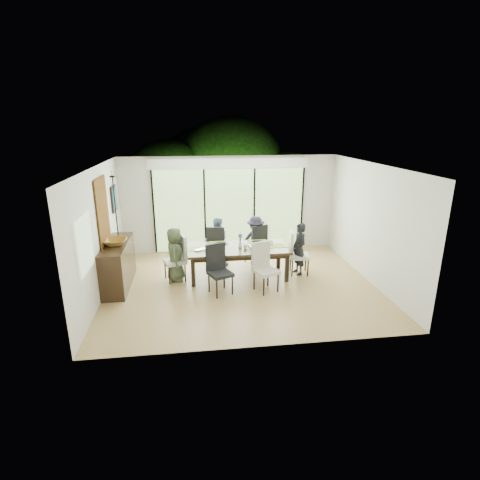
{
  "coord_description": "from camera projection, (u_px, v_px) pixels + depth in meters",
  "views": [
    {
      "loc": [
        -1.06,
        -7.8,
        3.55
      ],
      "look_at": [
        0.0,
        0.25,
        1.0
      ],
      "focal_mm": 28.0,
      "sensor_mm": 36.0,
      "label": 1
    }
  ],
  "objects": [
    {
      "name": "tapestry",
      "position": [
        103.0,
        212.0,
        8.07
      ],
      "size": [
        0.02,
        1.0,
        1.5
      ],
      "primitive_type": "cube",
      "color": "brown",
      "rests_on": "wall_left"
    },
    {
      "name": "ceiling",
      "position": [
        242.0,
        165.0,
        7.76
      ],
      "size": [
        6.0,
        5.0,
        0.01
      ],
      "primitive_type": "cube",
      "color": "white",
      "rests_on": "wall_back"
    },
    {
      "name": "hyacinth_stems",
      "position": [
        240.0,
        240.0,
        8.82
      ],
      "size": [
        0.04,
        0.04,
        0.16
      ],
      "primitive_type": "cylinder",
      "color": "#337226",
      "rests_on": "table_top"
    },
    {
      "name": "person_left_end",
      "position": [
        175.0,
        254.0,
        8.66
      ],
      "size": [
        0.41,
        0.62,
        1.28
      ],
      "primitive_type": "imported",
      "rotation": [
        0.0,
        0.0,
        1.51
      ],
      "color": "#414F35",
      "rests_on": "floor"
    },
    {
      "name": "floor",
      "position": [
        241.0,
        285.0,
        8.57
      ],
      "size": [
        6.0,
        5.0,
        0.01
      ],
      "primitive_type": "cube",
      "color": "olive",
      "rests_on": "ground"
    },
    {
      "name": "cup_b",
      "position": [
        245.0,
        247.0,
        8.73
      ],
      "size": [
        0.14,
        0.14,
        0.09
      ],
      "primitive_type": "imported",
      "rotation": [
        0.0,
        0.0,
        2.37
      ],
      "color": "white",
      "rests_on": "table_top"
    },
    {
      "name": "cup_a",
      "position": [
        208.0,
        245.0,
        8.86
      ],
      "size": [
        0.15,
        0.15,
        0.09
      ],
      "primitive_type": "imported",
      "rotation": [
        0.0,
        0.0,
        0.29
      ],
      "color": "white",
      "rests_on": "table_top"
    },
    {
      "name": "chair_near_left",
      "position": [
        220.0,
        270.0,
        7.99
      ],
      "size": [
        0.6,
        0.6,
        1.09
      ],
      "primitive_type": null,
      "rotation": [
        0.0,
        0.0,
        0.4
      ],
      "color": "black",
      "rests_on": "floor"
    },
    {
      "name": "bowl",
      "position": [
        115.0,
        242.0,
        8.15
      ],
      "size": [
        0.53,
        0.53,
        0.13
      ],
      "primitive_type": "imported",
      "color": "brown",
      "rests_on": "sideboard"
    },
    {
      "name": "mullion_d",
      "position": [
        302.0,
        208.0,
        10.8
      ],
      "size": [
        0.05,
        0.04,
        2.3
      ],
      "primitive_type": "cube",
      "color": "black",
      "rests_on": "wall_back"
    },
    {
      "name": "placemat_right",
      "position": [
        278.0,
        246.0,
        8.93
      ],
      "size": [
        0.43,
        0.32,
        0.01
      ],
      "primitive_type": "cube",
      "color": "olive",
      "rests_on": "table_top"
    },
    {
      "name": "book",
      "position": [
        249.0,
        246.0,
        8.89
      ],
      "size": [
        0.19,
        0.24,
        0.02
      ],
      "primitive_type": "imported",
      "rotation": [
        0.0,
        0.0,
        0.16
      ],
      "color": "white",
      "rests_on": "table_top"
    },
    {
      "name": "chair_far_left",
      "position": [
        217.0,
        245.0,
        9.62
      ],
      "size": [
        0.54,
        0.54,
        1.09
      ],
      "primitive_type": null,
      "rotation": [
        0.0,
        0.0,
        2.94
      ],
      "color": "black",
      "rests_on": "floor"
    },
    {
      "name": "laptop",
      "position": [
        202.0,
        250.0,
        8.61
      ],
      "size": [
        0.39,
        0.35,
        0.03
      ],
      "primitive_type": "imported",
      "rotation": [
        0.0,
        0.0,
        0.58
      ],
      "color": "silver",
      "rests_on": "table_top"
    },
    {
      "name": "foliage_far",
      "position": [
        203.0,
        176.0,
        14.16
      ],
      "size": [
        3.6,
        3.6,
        3.6
      ],
      "primitive_type": "sphere",
      "color": "#14380F",
      "rests_on": "ground"
    },
    {
      "name": "foliage_left",
      "position": [
        169.0,
        187.0,
        12.84
      ],
      "size": [
        3.2,
        3.2,
        3.2
      ],
      "primitive_type": "sphere",
      "color": "#14380F",
      "rests_on": "ground"
    },
    {
      "name": "side_window",
      "position": [
        85.0,
        244.0,
        6.62
      ],
      "size": [
        0.02,
        0.9,
        1.0
      ],
      "primitive_type": "cube",
      "color": "#8CAD7F",
      "rests_on": "wall_left"
    },
    {
      "name": "wall_right",
      "position": [
        372.0,
        223.0,
        8.55
      ],
      "size": [
        0.02,
        5.0,
        2.7
      ],
      "primitive_type": "cube",
      "color": "silver",
      "rests_on": "floor"
    },
    {
      "name": "platter_base",
      "position": [
        216.0,
        252.0,
        8.46
      ],
      "size": [
        0.26,
        0.26,
        0.02
      ],
      "primitive_type": "cube",
      "color": "white",
      "rests_on": "table_top"
    },
    {
      "name": "person_right_end",
      "position": [
        299.0,
        249.0,
        9.03
      ],
      "size": [
        0.49,
        0.66,
        1.28
      ],
      "primitive_type": "imported",
      "rotation": [
        0.0,
        0.0,
        -1.36
      ],
      "color": "black",
      "rests_on": "floor"
    },
    {
      "name": "glass_doors",
      "position": [
        230.0,
        210.0,
        10.55
      ],
      "size": [
        4.2,
        0.02,
        2.3
      ],
      "primitive_type": "cube",
      "color": "#598C3F",
      "rests_on": "wall_back"
    },
    {
      "name": "chair_near_right",
      "position": [
        266.0,
        268.0,
        8.11
      ],
      "size": [
        0.6,
        0.6,
        1.09
      ],
      "primitive_type": null,
      "rotation": [
        0.0,
        0.0,
        0.41
      ],
      "color": "beige",
      "rests_on": "floor"
    },
    {
      "name": "papers",
      "position": [
        268.0,
        247.0,
        8.85
      ],
      "size": [
        0.3,
        0.22,
        0.0
      ],
      "primitive_type": "cube",
      "color": "white",
      "rests_on": "table_top"
    },
    {
      "name": "cup_c",
      "position": [
        271.0,
        243.0,
        9.0
      ],
      "size": [
        0.13,
        0.13,
        0.09
      ],
      "primitive_type": "imported",
      "rotation": [
        0.0,
        0.0,
        3.23
      ],
      "color": "white",
      "rests_on": "table_top"
    },
    {
      "name": "table_apron",
      "position": [
        238.0,
        252.0,
        8.85
      ],
      "size": [
        2.17,
        0.89,
        0.1
      ],
      "primitive_type": "cube",
      "color": "black",
      "rests_on": "floor"
    },
    {
      "name": "sideboard",
      "position": [
        118.0,
        264.0,
        8.41
      ],
      "size": [
        0.5,
        1.79,
        1.01
      ],
      "primitive_type": "cube",
      "color": "black",
      "rests_on": "floor"
    },
    {
      "name": "foliage_right",
      "position": [
        284.0,
        191.0,
        13.2
      ],
      "size": [
        2.8,
        2.8,
        2.8
      ],
      "primitive_type": "sphere",
      "color": "#14380F",
      "rests_on": "ground"
    },
    {
      "name": "chair_left_end",
      "position": [
        174.0,
        258.0,
        8.69
      ],
      "size": [
        0.57,
        0.57,
        1.09
      ],
      "primitive_type": null,
      "rotation": [
        0.0,
        0.0,
        -1.27
      ],
      "color": "silver",
      "rests_on": "floor"
    },
    {
      "name": "candlestick_base",
      "position": [
        118.0,
        238.0,
        8.58
      ],
      "size": [
        0.11,
        0.11,
        0.04
      ],
      "primitive_type": "cylinder",
      "color": "black",
      "rests_on": "sideboard"
    },
    {
      "name": "art_frame",
      "position": [
        114.0,
        199.0,
        9.29
      ],
      "size": [
        0.03,
        0.55,
        0.65
      ],
      "primitive_type": "cube",
      "color": "black",
      "rests_on": "wall_left"
    },
    {
      "name": "table_leg_fr",
      "position": [
        287.0,
        268.0,
        8.66
      ],
      "size": [
        0.09,
        0.09,
        0.68
      ],
      "primitive_type": "cube",
      "color": "black",
      "rests_on": "floor"
    },
    {
      "name": "candlestick_shaft",
      "position": [
        115.0,
        208.0,
        8.37
      ],
      "size": [
        0.03,
        0.03,
        1.4
      ],
      "primitive_type": "cylinder",
      "color": "black",
      "rests_on": "sideboard"
    },
    {
      "name": "chair_far_right",
      "position": [
        255.0,
        243.0,
        9.75
      ],
      "size": [
        0.59,
        0.59,
        1.09
      ],
      "primitive_type": null,
      "rotation": [
        0.0,
        0.0,
        3.51
      ],
      "color": "black",
      "rests_on": "floor"
    },
    {
      "name": "art_canvas",
      "position": [
        115.0,
        199.0,
        9.29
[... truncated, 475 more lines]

